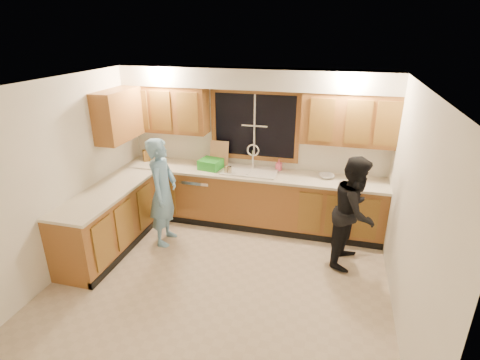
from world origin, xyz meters
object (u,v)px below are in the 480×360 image
dish_crate (211,164)px  man (163,192)px  sink (250,175)px  soap_bottle (279,165)px  bowl (326,176)px  woman (354,212)px  knife_block (146,155)px  dishwasher (201,196)px  stove (85,240)px

dish_crate → man: bearing=-117.9°
man → sink: bearing=-55.9°
dish_crate → soap_bottle: soap_bottle is taller
soap_bottle → bowl: soap_bottle is taller
man → dish_crate: 0.98m
man → woman: man is taller
soap_bottle → bowl: 0.77m
knife_block → dishwasher: bearing=-41.9°
dish_crate → soap_bottle: bearing=10.9°
sink → knife_block: sink is taller
woman → bowl: size_ratio=6.82×
sink → soap_bottle: bearing=23.5°
soap_bottle → woman: bearing=-37.5°
stove → dish_crate: (1.15, 1.80, 0.55)m
stove → soap_bottle: 3.05m
sink → stove: bearing=-134.6°
sink → knife_block: (-1.84, 0.06, 0.15)m
knife_block → sink: bearing=-39.6°
dishwasher → dish_crate: size_ratio=2.47×
woman → bowl: 0.88m
stove → man: (0.70, 0.95, 0.37)m
bowl → stove: bearing=-148.0°
dishwasher → stove: bearing=-117.7°
stove → soap_bottle: size_ratio=4.90×
man → bowl: man is taller
dishwasher → dish_crate: dish_crate is taller
dishwasher → bowl: (2.04, 0.06, 0.54)m
dishwasher → man: 0.98m
sink → stove: sink is taller
sink → dishwasher: bearing=-179.0°
stove → woman: (3.40, 1.11, 0.32)m
sink → man: man is taller
stove → bowl: bowl is taller
dishwasher → woman: woman is taller
woman → bowl: bearing=43.0°
knife_block → soap_bottle: 2.27m
sink → dish_crate: size_ratio=2.59×
knife_block → soap_bottle: knife_block is taller
sink → woman: 1.76m
stove → woman: 3.59m
stove → knife_block: knife_block is taller
woman → sink: bearing=80.2°
soap_bottle → knife_block: bearing=-176.7°
woman → dish_crate: 2.37m
woman → dish_crate: size_ratio=4.65×
man → dish_crate: bearing=-32.2°
knife_block → dish_crate: (1.19, -0.08, -0.02)m
sink → woman: bearing=-24.0°
soap_bottle → stove: bearing=-137.9°
bowl → man: bearing=-158.2°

